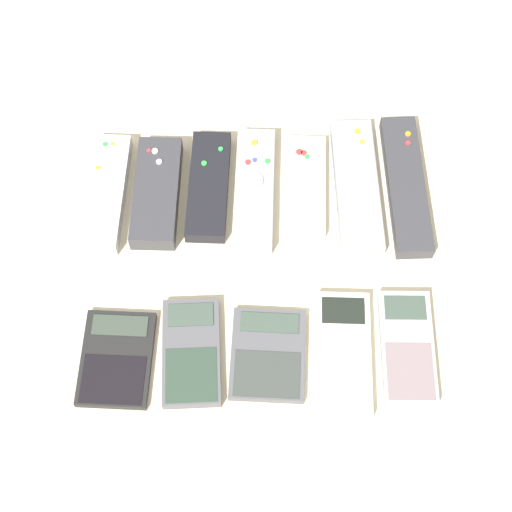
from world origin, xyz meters
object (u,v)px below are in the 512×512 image
Objects in this scene: remote_1 at (157,192)px; calculator_0 at (116,359)px; remote_3 at (257,189)px; calculator_3 at (343,354)px; remote_0 at (105,193)px; calculator_4 at (407,347)px; remote_2 at (209,186)px; calculator_1 at (191,352)px; remote_4 at (305,186)px; remote_6 at (406,185)px; calculator_2 at (268,355)px; remote_5 at (356,185)px.

remote_1 is 1.28× the size of calculator_0.
remote_1 is 0.13m from remote_3.
remote_0 is at bearing 145.13° from calculator_3.
calculator_4 is (0.35, 0.01, 0.00)m from calculator_0.
remote_1 is at bearing 145.75° from calculator_4.
remote_2 reaches higher than calculator_1.
calculator_1 is 0.95× the size of calculator_4.
remote_4 is 0.73× the size of remote_6.
remote_2 is at bearing -177.08° from remote_4.
calculator_1 is 0.09m from calculator_2.
remote_2 is at bearing 178.66° from remote_5.
remote_0 is at bearing -176.61° from remote_3.
calculator_1 is (-0.15, -0.23, -0.00)m from remote_4.
remote_0 is 0.07m from remote_1.
calculator_2 is 0.17m from calculator_4.
remote_0 is at bearing -178.75° from remote_1.
calculator_3 is (0.23, -0.23, -0.00)m from remote_1.
calculator_1 reaches higher than calculator_2.
remote_4 is 1.07× the size of calculator_4.
remote_1 is at bearing -179.87° from remote_6.
remote_5 is 1.67× the size of calculator_2.
remote_2 reaches higher than calculator_0.
remote_1 is 1.01× the size of calculator_3.
remote_1 reaches higher than remote_6.
remote_4 is 0.76× the size of remote_5.
remote_2 is 0.26m from remote_6.
calculator_3 is (-0.10, -0.24, -0.00)m from remote_6.
remote_5 is 1.48× the size of calculator_1.
remote_1 is 0.88× the size of remote_3.
remote_1 is at bearing -175.56° from remote_3.
remote_4 is 0.07m from remote_5.
remote_4 is at bearing 80.82° from calculator_2.
remote_5 is 0.39m from calculator_0.
calculator_0 is 0.87× the size of calculator_4.
calculator_0 is 0.35m from calculator_4.
calculator_0 is (-0.24, -0.24, -0.00)m from remote_4.
remote_1 is at bearing -178.94° from remote_5.
remote_0 is 0.23m from calculator_0.
remote_5 is at bearing 2.79° from remote_2.
remote_5 reaches higher than calculator_0.
remote_0 is 0.40m from remote_6.
calculator_4 reaches higher than calculator_1.
calculator_2 is at bearing -129.89° from remote_6.
remote_4 is (0.06, 0.01, -0.00)m from remote_3.
remote_3 is at bearing 179.75° from remote_6.
calculator_3 reaches higher than calculator_1.
remote_3 reaches higher than remote_2.
remote_5 reaches higher than calculator_1.
remote_1 reaches higher than remote_2.
remote_5 is at bearing 84.85° from calculator_3.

